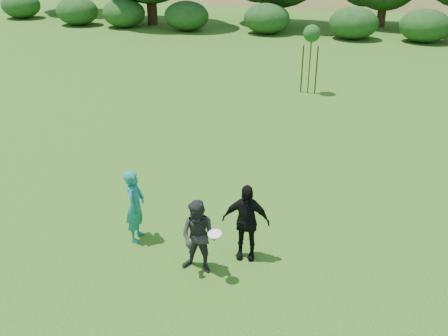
{
  "coord_description": "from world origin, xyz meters",
  "views": [
    {
      "loc": [
        3.25,
        -7.39,
        6.32
      ],
      "look_at": [
        0.0,
        3.0,
        1.1
      ],
      "focal_mm": 40.0,
      "sensor_mm": 36.0,
      "label": 1
    }
  ],
  "objects_px": {
    "player_teal": "(135,206)",
    "player_grey": "(199,237)",
    "sapling": "(312,35)",
    "player_black": "(246,222)"
  },
  "relations": [
    {
      "from": "player_grey",
      "to": "sapling",
      "type": "distance_m",
      "value": 13.05
    },
    {
      "from": "player_black",
      "to": "sapling",
      "type": "relative_size",
      "value": 0.6
    },
    {
      "from": "player_teal",
      "to": "player_grey",
      "type": "xyz_separation_m",
      "value": [
        1.74,
        -0.69,
        -0.05
      ]
    },
    {
      "from": "player_teal",
      "to": "player_black",
      "type": "bearing_deg",
      "value": -98.27
    },
    {
      "from": "player_grey",
      "to": "sapling",
      "type": "bearing_deg",
      "value": 91.43
    },
    {
      "from": "player_grey",
      "to": "player_teal",
      "type": "bearing_deg",
      "value": 160.81
    },
    {
      "from": "player_grey",
      "to": "player_black",
      "type": "bearing_deg",
      "value": 47.08
    },
    {
      "from": "player_black",
      "to": "sapling",
      "type": "distance_m",
      "value": 12.31
    },
    {
      "from": "player_teal",
      "to": "player_grey",
      "type": "height_order",
      "value": "player_teal"
    },
    {
      "from": "player_grey",
      "to": "sapling",
      "type": "relative_size",
      "value": 0.56
    }
  ]
}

